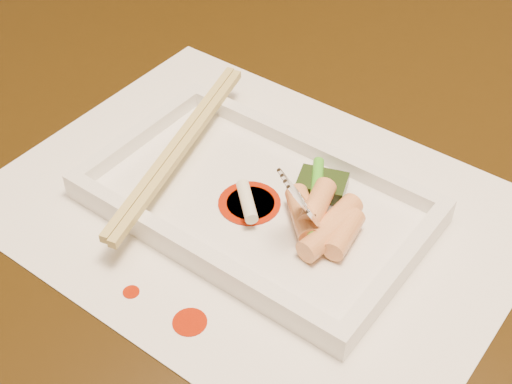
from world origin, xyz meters
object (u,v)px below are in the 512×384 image
Objects in this scene: chopstick_a at (176,144)px; plate_base at (256,205)px; table at (389,249)px; fork at (354,151)px; placemat at (256,209)px.

plate_base is at bearing 0.00° from chopstick_a.
table is 0.21m from fork.
plate_base is 0.11m from fork.
placemat is 1.74× the size of chopstick_a.
table is at bearing 89.82° from fork.
fork is (0.07, 0.02, 0.08)m from plate_base.
plate_base is at bearing -121.38° from table.
fork is at bearing 6.75° from chopstick_a.
placemat is at bearing -90.00° from plate_base.
table is 6.09× the size of chopstick_a.
chopstick_a is (-0.08, 0.00, 0.02)m from plate_base.
table is at bearing 37.11° from chopstick_a.
fork reaches higher than placemat.
placemat reaches higher than table.
table is 0.17m from placemat.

